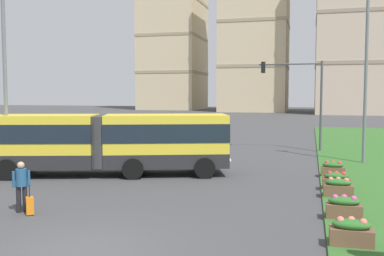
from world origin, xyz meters
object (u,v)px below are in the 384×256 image
(apartment_tower_west, at_px, (173,22))
(apartment_tower_centre, at_px, (370,18))
(flower_planter_3, at_px, (336,180))
(streetlight_left, at_px, (5,71))
(car_white_van, at_px, (150,138))
(flower_planter_0, at_px, (351,232))
(articulated_bus, at_px, (109,142))
(flower_planter_2, at_px, (338,187))
(flower_planter_1, at_px, (344,207))
(apartment_tower_westcentre, at_px, (255,26))
(traffic_light_far_right, at_px, (300,89))
(flower_planter_4, at_px, (333,169))
(pedestrian_crossing, at_px, (21,183))
(streetlight_median, at_px, (366,71))
(rolling_suitcase, at_px, (30,205))

(apartment_tower_west, distance_m, apartment_tower_centre, 49.92)
(flower_planter_3, xyz_separation_m, streetlight_left, (-15.22, -0.97, 4.69))
(car_white_van, height_order, flower_planter_0, car_white_van)
(flower_planter_3, height_order, streetlight_left, streetlight_left)
(articulated_bus, height_order, streetlight_left, streetlight_left)
(flower_planter_2, height_order, apartment_tower_west, apartment_tower_west)
(flower_planter_0, distance_m, apartment_tower_centre, 87.44)
(flower_planter_1, distance_m, apartment_tower_centre, 84.88)
(flower_planter_3, relative_size, apartment_tower_westcentre, 0.03)
(apartment_tower_centre, bearing_deg, flower_planter_1, -97.00)
(flower_planter_1, distance_m, traffic_light_far_right, 17.88)
(flower_planter_4, bearing_deg, flower_planter_0, -90.00)
(pedestrian_crossing, xyz_separation_m, apartment_tower_westcentre, (-3.37, 91.30, 18.68))
(streetlight_median, height_order, apartment_tower_west, apartment_tower_west)
(streetlight_median, bearing_deg, rolling_suitcase, -129.83)
(pedestrian_crossing, relative_size, apartment_tower_west, 0.04)
(streetlight_left, distance_m, apartment_tower_centre, 83.78)
(flower_planter_2, bearing_deg, flower_planter_3, 90.00)
(streetlight_left, bearing_deg, pedestrian_crossing, -48.97)
(flower_planter_0, bearing_deg, streetlight_median, 82.77)
(car_white_van, bearing_deg, articulated_bus, -79.72)
(car_white_van, bearing_deg, flower_planter_2, -46.37)
(articulated_bus, distance_m, apartment_tower_west, 99.55)
(apartment_tower_west, relative_size, apartment_tower_westcentre, 1.17)
(car_white_van, bearing_deg, flower_planter_1, -52.29)
(pedestrian_crossing, distance_m, flower_planter_0, 10.59)
(articulated_bus, distance_m, flower_planter_2, 11.05)
(pedestrian_crossing, xyz_separation_m, apartment_tower_west, (-26.18, 100.92, 22.08))
(apartment_tower_westcentre, distance_m, apartment_tower_centre, 25.10)
(streetlight_median, height_order, apartment_tower_westcentre, apartment_tower_westcentre)
(flower_planter_1, xyz_separation_m, apartment_tower_centre, (10.09, 82.14, 18.84))
(articulated_bus, bearing_deg, rolling_suitcase, -84.98)
(flower_planter_1, bearing_deg, apartment_tower_west, 110.33)
(flower_planter_1, distance_m, flower_planter_3, 4.51)
(flower_planter_2, distance_m, streetlight_left, 15.93)
(flower_planter_1, height_order, streetlight_left, streetlight_left)
(flower_planter_1, xyz_separation_m, flower_planter_3, (0.00, 4.51, 0.00))
(apartment_tower_west, bearing_deg, articulated_bus, -74.50)
(flower_planter_2, xyz_separation_m, apartment_tower_west, (-36.72, 95.96, 22.65))
(pedestrian_crossing, distance_m, apartment_tower_west, 106.57)
(pedestrian_crossing, xyz_separation_m, streetlight_median, (12.44, 14.17, 4.34))
(car_white_van, bearing_deg, apartment_tower_westcentre, 90.90)
(rolling_suitcase, xyz_separation_m, apartment_tower_centre, (20.18, 84.18, 18.96))
(flower_planter_2, bearing_deg, streetlight_left, 178.42)
(articulated_bus, relative_size, traffic_light_far_right, 1.89)
(flower_planter_1, bearing_deg, traffic_light_far_right, 95.96)
(car_white_van, xyz_separation_m, flower_planter_0, (12.76, -19.14, -0.33))
(flower_planter_1, height_order, flower_planter_2, same)
(streetlight_left, bearing_deg, flower_planter_2, -1.58)
(pedestrian_crossing, height_order, streetlight_median, streetlight_median)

